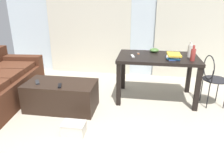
{
  "coord_description": "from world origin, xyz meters",
  "views": [
    {
      "loc": [
        0.06,
        -1.67,
        1.63
      ],
      "look_at": [
        -0.45,
        1.6,
        0.42
      ],
      "focal_mm": 33.98,
      "sensor_mm": 36.0,
      "label": 1
    }
  ],
  "objects_px": {
    "wire_chair": "(212,75)",
    "shoebox": "(74,128)",
    "tv_remote_on_table": "(133,56)",
    "tv_remote_primary": "(37,82)",
    "bottle_far": "(190,50)",
    "book_stack": "(173,56)",
    "bowl": "(154,50)",
    "craft_table": "(157,62)",
    "tv_remote_secondary": "(60,86)",
    "bottle_near": "(193,54)",
    "scissors": "(138,53)",
    "coffee_table": "(61,96)"
  },
  "relations": [
    {
      "from": "tv_remote_primary",
      "to": "craft_table",
      "type": "bearing_deg",
      "value": -10.82
    },
    {
      "from": "bottle_near",
      "to": "tv_remote_primary",
      "type": "bearing_deg",
      "value": -168.52
    },
    {
      "from": "wire_chair",
      "to": "tv_remote_primary",
      "type": "xyz_separation_m",
      "value": [
        -2.66,
        -0.56,
        -0.06
      ]
    },
    {
      "from": "bowl",
      "to": "tv_remote_on_table",
      "type": "relative_size",
      "value": 0.98
    },
    {
      "from": "book_stack",
      "to": "tv_remote_secondary",
      "type": "distance_m",
      "value": 1.79
    },
    {
      "from": "wire_chair",
      "to": "tv_remote_secondary",
      "type": "distance_m",
      "value": 2.36
    },
    {
      "from": "tv_remote_on_table",
      "to": "tv_remote_secondary",
      "type": "bearing_deg",
      "value": -159.36
    },
    {
      "from": "craft_table",
      "to": "bowl",
      "type": "height_order",
      "value": "bowl"
    },
    {
      "from": "bowl",
      "to": "tv_remote_secondary",
      "type": "relative_size",
      "value": 1.11
    },
    {
      "from": "bottle_near",
      "to": "tv_remote_on_table",
      "type": "bearing_deg",
      "value": 173.59
    },
    {
      "from": "tv_remote_on_table",
      "to": "shoebox",
      "type": "height_order",
      "value": "tv_remote_on_table"
    },
    {
      "from": "bottle_far",
      "to": "bowl",
      "type": "height_order",
      "value": "bottle_far"
    },
    {
      "from": "bottle_far",
      "to": "shoebox",
      "type": "relative_size",
      "value": 0.84
    },
    {
      "from": "tv_remote_on_table",
      "to": "tv_remote_primary",
      "type": "relative_size",
      "value": 0.93
    },
    {
      "from": "craft_table",
      "to": "scissors",
      "type": "relative_size",
      "value": 12.15
    },
    {
      "from": "coffee_table",
      "to": "book_stack",
      "type": "relative_size",
      "value": 3.74
    },
    {
      "from": "bottle_near",
      "to": "bottle_far",
      "type": "height_order",
      "value": "bottle_far"
    },
    {
      "from": "book_stack",
      "to": "coffee_table",
      "type": "bearing_deg",
      "value": -164.57
    },
    {
      "from": "wire_chair",
      "to": "book_stack",
      "type": "bearing_deg",
      "value": -176.94
    },
    {
      "from": "wire_chair",
      "to": "scissors",
      "type": "bearing_deg",
      "value": 169.12
    },
    {
      "from": "book_stack",
      "to": "tv_remote_primary",
      "type": "distance_m",
      "value": 2.14
    },
    {
      "from": "tv_remote_on_table",
      "to": "scissors",
      "type": "height_order",
      "value": "tv_remote_on_table"
    },
    {
      "from": "book_stack",
      "to": "tv_remote_on_table",
      "type": "height_order",
      "value": "book_stack"
    },
    {
      "from": "bowl",
      "to": "tv_remote_secondary",
      "type": "distance_m",
      "value": 1.74
    },
    {
      "from": "shoebox",
      "to": "bottle_near",
      "type": "bearing_deg",
      "value": 33.68
    },
    {
      "from": "book_stack",
      "to": "shoebox",
      "type": "distance_m",
      "value": 1.85
    },
    {
      "from": "wire_chair",
      "to": "tv_remote_secondary",
      "type": "relative_size",
      "value": 5.76
    },
    {
      "from": "bowl",
      "to": "coffee_table",
      "type": "bearing_deg",
      "value": -148.55
    },
    {
      "from": "book_stack",
      "to": "scissors",
      "type": "bearing_deg",
      "value": 154.73
    },
    {
      "from": "wire_chair",
      "to": "shoebox",
      "type": "relative_size",
      "value": 2.82
    },
    {
      "from": "craft_table",
      "to": "tv_remote_on_table",
      "type": "bearing_deg",
      "value": -166.17
    },
    {
      "from": "bottle_near",
      "to": "bottle_far",
      "type": "relative_size",
      "value": 0.95
    },
    {
      "from": "tv_remote_on_table",
      "to": "scissors",
      "type": "xyz_separation_m",
      "value": [
        0.09,
        0.22,
        -0.01
      ]
    },
    {
      "from": "craft_table",
      "to": "tv_remote_secondary",
      "type": "bearing_deg",
      "value": -151.85
    },
    {
      "from": "bottle_near",
      "to": "tv_remote_on_table",
      "type": "relative_size",
      "value": 1.44
    },
    {
      "from": "bowl",
      "to": "tv_remote_secondary",
      "type": "height_order",
      "value": "bowl"
    },
    {
      "from": "wire_chair",
      "to": "bottle_near",
      "type": "height_order",
      "value": "bottle_near"
    },
    {
      "from": "book_stack",
      "to": "tv_remote_secondary",
      "type": "xyz_separation_m",
      "value": [
        -1.64,
        -0.62,
        -0.35
      ]
    },
    {
      "from": "bowl",
      "to": "tv_remote_primary",
      "type": "distance_m",
      "value": 2.02
    },
    {
      "from": "bottle_far",
      "to": "book_stack",
      "type": "height_order",
      "value": "bottle_far"
    },
    {
      "from": "craft_table",
      "to": "tv_remote_primary",
      "type": "relative_size",
      "value": 7.39
    },
    {
      "from": "bowl",
      "to": "tv_remote_primary",
      "type": "height_order",
      "value": "bowl"
    },
    {
      "from": "shoebox",
      "to": "bottle_far",
      "type": "bearing_deg",
      "value": 39.09
    },
    {
      "from": "bottle_far",
      "to": "book_stack",
      "type": "relative_size",
      "value": 0.86
    },
    {
      "from": "coffee_table",
      "to": "craft_table",
      "type": "relative_size",
      "value": 0.83
    },
    {
      "from": "coffee_table",
      "to": "wire_chair",
      "type": "xyz_separation_m",
      "value": [
        2.32,
        0.5,
        0.29
      ]
    },
    {
      "from": "coffee_table",
      "to": "tv_remote_primary",
      "type": "height_order",
      "value": "tv_remote_primary"
    },
    {
      "from": "tv_remote_on_table",
      "to": "bowl",
      "type": "bearing_deg",
      "value": 32.53
    },
    {
      "from": "book_stack",
      "to": "scissors",
      "type": "relative_size",
      "value": 2.68
    },
    {
      "from": "bottle_near",
      "to": "book_stack",
      "type": "distance_m",
      "value": 0.29
    }
  ]
}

